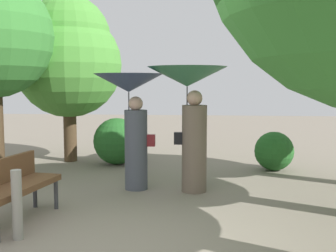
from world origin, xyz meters
TOP-DOWN VIEW (x-y plane):
  - ground_plane at (0.00, 0.00)m, footprint 40.00×40.00m
  - person_left at (-0.57, 2.65)m, footprint 1.17×1.17m
  - person_right at (0.41, 2.59)m, footprint 1.31×1.31m
  - park_bench at (-1.79, 0.76)m, footprint 0.70×1.55m
  - tree_mid_left at (-2.50, 5.11)m, footprint 2.43×2.43m
  - bush_path_left at (2.09, 4.48)m, footprint 0.81×0.81m
  - bush_path_right at (-1.33, 4.82)m, footprint 1.05×1.05m
  - path_marker_post at (-1.45, 0.19)m, footprint 0.12×0.12m

SIDE VIEW (x-z plane):
  - ground_plane at x=0.00m, z-range 0.00..0.00m
  - bush_path_left at x=2.09m, z-range 0.00..0.81m
  - path_marker_post at x=-1.45m, z-range 0.00..0.82m
  - park_bench at x=-1.79m, z-range 0.10..0.93m
  - bush_path_right at x=-1.33m, z-range 0.00..1.05m
  - person_left at x=-0.57m, z-range 0.46..2.43m
  - person_right at x=0.41m, z-range 0.51..2.59m
  - tree_mid_left at x=-2.50m, z-range 0.53..4.35m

